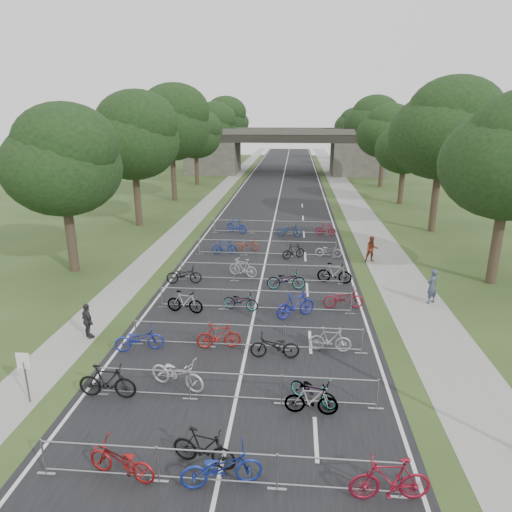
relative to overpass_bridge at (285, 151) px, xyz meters
The scene contains 57 objects.
ground 65.10m from the overpass_bridge, 90.00° to the right, with size 200.00×200.00×0.00m, color #2E431D.
road 15.41m from the overpass_bridge, 90.00° to the right, with size 11.00×140.00×0.01m, color black.
sidewalk_right 17.36m from the overpass_bridge, 61.93° to the right, with size 3.00×140.00×0.01m, color gray.
sidewalk_left 17.14m from the overpass_bridge, 116.57° to the right, with size 2.00×140.00×0.01m, color gray.
lane_markings 15.41m from the overpass_bridge, 90.00° to the right, with size 0.12×140.00×0.00m, color silver.
overpass_bridge is the anchor object (origin of this frame).
park_sign 62.41m from the overpass_bridge, 96.26° to the right, with size 0.45×0.06×1.83m.
tree_left_0 50.47m from the overpass_bridge, 103.07° to the right, with size 6.72×6.72×10.25m.
tree_left_1 38.97m from the overpass_bridge, 107.08° to the right, with size 7.56×7.56×11.53m.
tree_right_1 39.56m from the overpass_bridge, 70.53° to the right, with size 8.18×8.18×12.47m.
tree_left_2 27.92m from the overpass_bridge, 114.44° to the right, with size 8.40×8.40×12.81m.
tree_right_2 28.39m from the overpass_bridge, 62.40° to the right, with size 6.16×6.16×9.39m.
tree_left_3 17.59m from the overpass_bridge, 131.07° to the right, with size 6.72×6.72×10.25m.
tree_right_3 18.82m from the overpass_bridge, 44.93° to the right, with size 7.17×7.17×10.93m.
tree_left_4 12.05m from the overpass_bridge, behind, with size 7.56×7.56×11.53m.
tree_right_4 13.86m from the overpass_bridge, ahead, with size 8.18×8.18×12.47m.
tree_left_5 16.44m from the overpass_bridge, 136.20° to the left, with size 8.40×8.40×12.81m.
tree_right_5 17.23m from the overpass_bridge, 39.82° to the left, with size 6.16×6.16×9.39m.
tree_left_6 25.77m from the overpass_bridge, 116.43° to the left, with size 6.72×6.72×10.25m.
tree_right_6 26.62m from the overpass_bridge, 60.25° to the left, with size 7.17×7.17×10.93m.
barrier_row_0 65.07m from the overpass_bridge, 90.00° to the right, with size 9.70×0.08×1.10m.
barrier_row_1 61.47m from the overpass_bridge, 90.00° to the right, with size 9.70×0.08×1.10m.
barrier_row_2 57.88m from the overpass_bridge, 90.00° to the right, with size 9.70×0.08×1.10m.
barrier_row_3 54.08m from the overpass_bridge, 90.00° to the right, with size 9.70×0.08×1.10m.
barrier_row_4 50.09m from the overpass_bridge, 90.00° to the right, with size 9.70×0.08×1.10m.
barrier_row_5 45.10m from the overpass_bridge, 90.00° to the right, with size 9.70×0.08×1.10m.
barrier_row_6 39.11m from the overpass_bridge, 90.00° to the right, with size 9.70×0.08×1.10m.
bike_0 65.07m from the overpass_bridge, 92.23° to the right, with size 0.69×1.97×1.04m, color maroon.
bike_1 64.39m from the overpass_bridge, 90.42° to the right, with size 0.52×1.86×1.12m, color black.
bike_2 65.04m from the overpass_bridge, 89.90° to the right, with size 0.74×2.12×1.11m, color navy.
bike_3 65.29m from the overpass_bridge, 86.22° to the right, with size 0.57×2.03×1.22m, color maroon.
bike_4 61.74m from the overpass_bridge, 94.00° to the right, with size 0.57×2.00×1.20m, color black.
bike_5 60.86m from the overpass_bridge, 91.99° to the right, with size 0.74×2.13×1.12m, color silver.
bike_6 61.96m from the overpass_bridge, 87.70° to the right, with size 0.48×1.71×1.03m, color #94979B.
bike_7 61.37m from the overpass_bridge, 87.59° to the right, with size 0.61×1.75×0.92m, color #94979B.
bike_8 58.52m from the overpass_bridge, 94.22° to the right, with size 0.68×1.94×1.02m, color navy.
bike_9 57.93m from the overpass_bridge, 91.12° to the right, with size 0.52×1.83×1.10m, color maroon.
bike_10 58.53m from the overpass_bridge, 88.85° to the right, with size 0.67×1.92×1.01m, color black.
bike_11 57.90m from the overpass_bridge, 86.68° to the right, with size 0.48×1.71×1.03m, color #B3B2BA.
bike_12 54.70m from the overpass_bridge, 93.49° to the right, with size 0.51×1.81×1.09m, color #94979B.
bike_13 54.05m from the overpass_bridge, 90.74° to the right, with size 0.61×1.75×0.92m, color #94979B.
bike_14 54.69m from the overpass_bridge, 87.94° to the right, with size 0.58×2.06×1.24m, color navy.
bike_15 53.58m from the overpass_bridge, 85.39° to the right, with size 0.69×1.97×1.04m, color maroon.
bike_16 50.91m from the overpass_bridge, 94.85° to the right, with size 0.69×1.98×1.04m, color black.
bike_17 49.32m from the overpass_bridge, 91.31° to the right, with size 0.52×1.83×1.10m, color #ABAAB2.
bike_18 51.14m from the overpass_bridge, 88.38° to the right, with size 0.72×2.08×1.09m, color #94979B.
bike_19 50.10m from the overpass_bridge, 85.25° to the right, with size 0.55×1.94×1.17m, color #94979B.
bike_20 45.05m from the overpass_bridge, 93.68° to the right, with size 0.49×1.73×1.04m, color navy.
bike_21 44.10m from the overpass_bridge, 91.87° to the right, with size 0.60×1.71×0.90m, color maroon.
bike_22 45.59m from the overpass_bridge, 87.72° to the right, with size 0.47×1.67×1.00m, color black.
bike_23 45.24m from the overpass_bridge, 84.75° to the right, with size 0.62×1.77×0.93m, color #A4A3AB.
bike_25 39.18m from the overpass_bridge, 94.13° to the right, with size 0.55×1.94×1.17m, color navy.
bike_26 39.87m from the overpass_bridge, 87.95° to the right, with size 0.69×1.96×1.03m, color navy.
bike_27 39.50m from the overpass_bridge, 83.77° to the right, with size 0.46×1.64×0.99m, color maroon.
pedestrian_a 53.11m from the overpass_bridge, 80.48° to the right, with size 0.66×0.43×1.81m, color #363E51.
pedestrian_b 46.24m from the overpass_bridge, 81.50° to the right, with size 0.82×0.64×1.68m, color brown.
pedestrian_c 57.90m from the overpass_bridge, 96.75° to the right, with size 0.92×0.38×1.57m, color #2C2B2E.
Camera 1 is at (1.80, -9.33, 9.15)m, focal length 32.00 mm.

